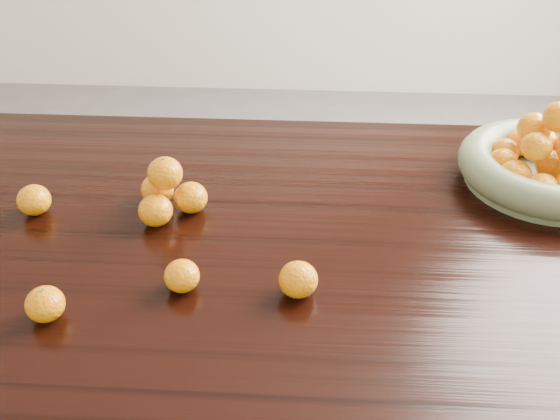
# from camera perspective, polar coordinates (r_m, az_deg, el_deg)

# --- Properties ---
(dining_table) EXTENTS (2.00, 1.00, 0.75)m
(dining_table) POSITION_cam_1_polar(r_m,az_deg,el_deg) (1.17, 0.86, -6.44)
(dining_table) COLOR black
(dining_table) RESTS_ON ground
(fruit_bowl) EXTENTS (0.35, 0.35, 0.18)m
(fruit_bowl) POSITION_cam_1_polar(r_m,az_deg,el_deg) (1.37, 23.37, 3.84)
(fruit_bowl) COLOR #6B7656
(fruit_bowl) RESTS_ON dining_table
(orange_pyramid) EXTENTS (0.13, 0.14, 0.12)m
(orange_pyramid) POSITION_cam_1_polar(r_m,az_deg,el_deg) (1.18, -10.27, 1.61)
(orange_pyramid) COLOR orange
(orange_pyramid) RESTS_ON dining_table
(loose_orange_0) EXTENTS (0.06, 0.06, 0.05)m
(loose_orange_0) POSITION_cam_1_polar(r_m,az_deg,el_deg) (1.01, -20.68, -8.05)
(loose_orange_0) COLOR orange
(loose_orange_0) RESTS_ON dining_table
(loose_orange_1) EXTENTS (0.06, 0.06, 0.05)m
(loose_orange_1) POSITION_cam_1_polar(r_m,az_deg,el_deg) (1.01, -8.96, -5.97)
(loose_orange_1) COLOR orange
(loose_orange_1) RESTS_ON dining_table
(loose_orange_2) EXTENTS (0.06, 0.06, 0.06)m
(loose_orange_2) POSITION_cam_1_polar(r_m,az_deg,el_deg) (0.98, 1.67, -6.37)
(loose_orange_2) COLOR orange
(loose_orange_2) RESTS_ON dining_table
(loose_orange_3) EXTENTS (0.06, 0.06, 0.06)m
(loose_orange_3) POSITION_cam_1_polar(r_m,az_deg,el_deg) (1.26, -21.56, 0.85)
(loose_orange_3) COLOR orange
(loose_orange_3) RESTS_ON dining_table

